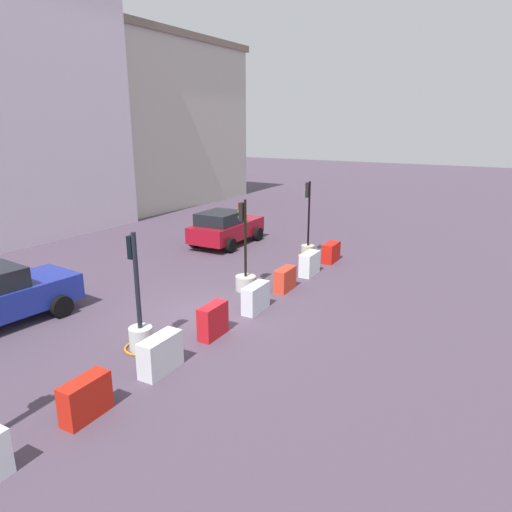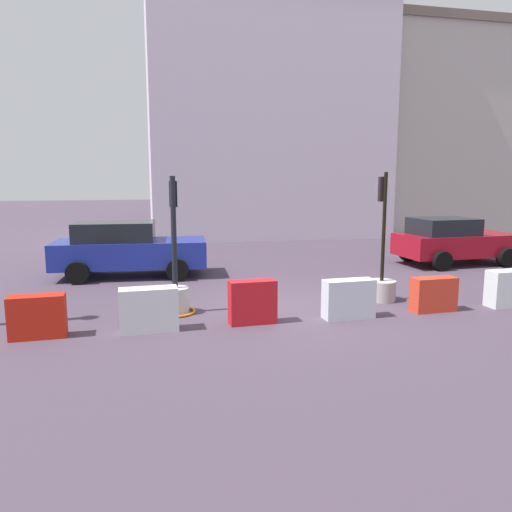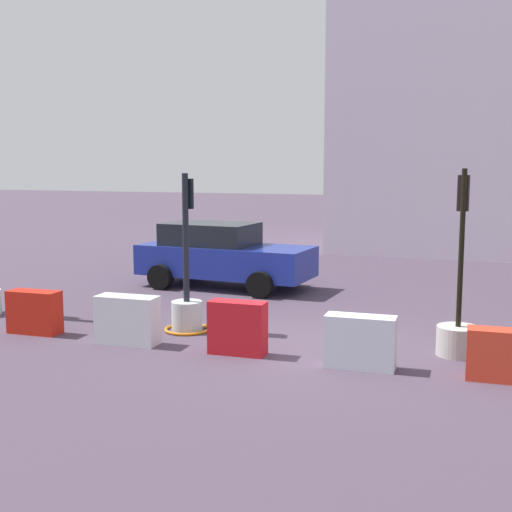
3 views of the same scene
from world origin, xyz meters
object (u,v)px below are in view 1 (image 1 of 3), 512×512
Objects in this scene: construction_barrier_7 at (331,252)px; car_red_compact at (225,227)px; traffic_light_1 at (140,329)px; construction_barrier_2 at (160,354)px; traffic_light_3 at (308,245)px; traffic_light_2 at (245,275)px; construction_barrier_5 at (285,279)px; construction_barrier_6 at (310,264)px; construction_barrier_1 at (86,398)px; construction_barrier_4 at (256,298)px; construction_barrier_3 at (213,321)px.

car_red_compact reaches higher than construction_barrier_7.
construction_barrier_2 is at bearing -115.98° from traffic_light_1.
traffic_light_3 is 2.97× the size of construction_barrier_7.
construction_barrier_5 is at bearing -59.45° from traffic_light_2.
traffic_light_3 reaches higher than construction_barrier_2.
construction_barrier_5 is (6.34, 0.09, -0.05)m from construction_barrier_2.
construction_barrier_6 is (8.34, 0.09, -0.00)m from construction_barrier_2.
car_red_compact is (4.85, 4.20, 0.29)m from traffic_light_2.
construction_barrier_1 is at bearing -156.62° from car_red_compact.
construction_barrier_2 is (-0.59, -1.22, -0.11)m from traffic_light_1.
construction_barrier_7 is at bearing 0.63° from construction_barrier_4.
construction_barrier_6 is (-2.24, -1.12, -0.08)m from traffic_light_3.
traffic_light_1 reaches higher than construction_barrier_5.
traffic_light_2 is 3.74m from construction_barrier_3.
traffic_light_3 reaches higher than construction_barrier_7.
construction_barrier_3 is 0.24× the size of car_red_compact.
construction_barrier_4 reaches higher than construction_barrier_7.
construction_barrier_5 is at bearing 0.44° from construction_barrier_3.
traffic_light_2 is at bearing 120.55° from construction_barrier_5.
construction_barrier_7 reaches higher than construction_barrier_5.
construction_barrier_3 is (1.52, -1.16, -0.09)m from traffic_light_1.
construction_barrier_6 is at bearing 0.64° from construction_barrier_2.
traffic_light_1 is at bearing 179.97° from traffic_light_3.
construction_barrier_3 is 0.96× the size of construction_barrier_5.
construction_barrier_6 reaches higher than construction_barrier_1.
construction_barrier_5 is at bearing 179.60° from construction_barrier_7.
traffic_light_2 is 0.97× the size of traffic_light_3.
construction_barrier_3 is 0.90× the size of construction_barrier_7.
construction_barrier_4 is at bearing -178.65° from construction_barrier_6.
traffic_light_1 is 3.08× the size of construction_barrier_3.
traffic_light_2 reaches higher than traffic_light_1.
construction_barrier_5 is (5.75, -1.13, -0.15)m from traffic_light_1.
construction_barrier_4 is 1.03× the size of construction_barrier_7.
construction_barrier_1 is (-7.71, -1.23, -0.13)m from traffic_light_2.
construction_barrier_1 is 0.90× the size of construction_barrier_2.
construction_barrier_2 is 8.35m from construction_barrier_6.
construction_barrier_7 is at bearing -99.05° from traffic_light_3.
construction_barrier_2 is at bearing -1.19° from construction_barrier_1.
construction_barrier_7 is at bearing -0.40° from construction_barrier_5.
traffic_light_3 is at bearing -88.79° from car_red_compact.
construction_barrier_6 is (7.75, -1.13, -0.11)m from traffic_light_1.
traffic_light_1 is at bearing -156.75° from car_red_compact.
construction_barrier_1 is 6.30m from construction_barrier_4.
car_red_compact is (12.56, 5.43, 0.41)m from construction_barrier_1.
traffic_light_1 reaches higher than car_red_compact.
traffic_light_2 reaches higher than construction_barrier_4.
traffic_light_2 is at bearing 179.34° from traffic_light_3.
construction_barrier_3 is at bearing 0.23° from construction_barrier_1.
construction_barrier_5 is 2.00m from construction_barrier_6.
construction_barrier_1 is 1.04× the size of construction_barrier_3.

